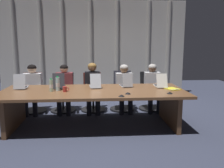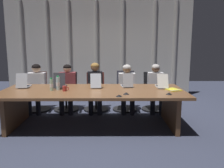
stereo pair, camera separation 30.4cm
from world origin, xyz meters
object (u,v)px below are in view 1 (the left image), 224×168
Objects in this scene: laptop_right_end at (160,84)px; office_chair_right_end at (150,95)px; conference_mic_left_side at (122,95)px; conference_mic_middle at (170,93)px; person_center at (93,84)px; coffee_mug_near at (65,89)px; person_right_mid at (124,85)px; laptop_center at (95,85)px; laptop_left_mid at (59,85)px; spiral_notepad at (172,89)px; conference_mic_right_side at (128,93)px; office_chair_left_end at (34,97)px; water_bottle_primary at (58,84)px; laptop_right_mid at (126,84)px; person_left_mid at (64,86)px; person_left_end at (32,86)px; office_chair_center at (93,97)px; water_bottle_secondary at (51,86)px; person_right_end at (153,85)px; office_chair_left_mid at (63,97)px; laptop_left_end at (21,86)px; office_chair_right_mid at (122,96)px.

office_chair_right_end is (0.02, 0.88, -0.44)m from laptop_right_end.
conference_mic_left_side is 0.91m from conference_mic_middle.
office_chair_right_end is at bearing 93.16° from person_center.
conference_mic_left_side is (1.01, -0.48, -0.03)m from coffee_mug_near.
laptop_center is at bearing -46.14° from person_right_mid.
conference_mic_middle is at bearing -113.36° from laptop_left_mid.
conference_mic_right_side is at bearing -178.53° from spiral_notepad.
office_chair_left_end is 1.48m from water_bottle_primary.
laptop_right_mid is at bearing 137.39° from spiral_notepad.
person_left_end is at bearing -92.75° from person_left_mid.
water_bottle_secondary is at bearing -38.52° from office_chair_center.
person_left_end reaches higher than laptop_right_end.
person_right_end is at bearing 29.46° from coffee_mug_near.
conference_mic_right_side is at bearing -144.92° from laptop_center.
person_center is 1.04× the size of person_right_mid.
person_right_end is 1.42m from conference_mic_middle.
laptop_right_mid is 1.70m from office_chair_left_mid.
person_right_end is 1.61m from conference_mic_right_side.
conference_mic_right_side is (-0.12, -1.40, 0.10)m from person_right_mid.
person_left_end is 3.15× the size of spiral_notepad.
laptop_right_mid is 1.40m from water_bottle_primary.
coffee_mug_near reaches higher than conference_mic_middle.
laptop_left_end is at bearing 155.61° from conference_mic_left_side.
laptop_center is 1.36m from laptop_right_end.
spiral_notepad is (2.25, -0.29, -0.05)m from laptop_left_mid.
laptop_center reaches higher than laptop_right_end.
office_chair_right_end reaches higher than conference_mic_left_side.
coffee_mug_near is at bearing -49.46° from person_right_mid.
office_chair_left_end is (-2.13, 0.82, -0.44)m from laptop_right_mid.
laptop_right_end is at bearing 43.22° from conference_mic_left_side.
laptop_left_end reaches higher than water_bottle_secondary.
person_left_mid is at bearing -82.98° from office_chair_center.
water_bottle_secondary is (-0.11, -1.06, 0.20)m from person_left_mid.
water_bottle_secondary is at bearing 158.61° from laptop_left_mid.
laptop_center is 0.99m from person_right_mid.
water_bottle_primary is 2.24m from spiral_notepad.
person_left_mid is (-1.37, 0.66, -0.15)m from laptop_right_mid.
person_left_end reaches higher than conference_mic_left_side.
person_left_mid reaches higher than person_right_mid.
laptop_right_end is 1.02m from conference_mic_right_side.
water_bottle_secondary is (-0.06, -1.22, 0.50)m from office_chair_left_mid.
laptop_left_mid is at bearing -96.71° from laptop_left_end.
office_chair_center is 0.83m from person_right_mid.
office_chair_left_end is at bearing -84.95° from office_chair_right_mid.
laptop_right_end is 1.96m from coffee_mug_near.
conference_mic_right_side is at bearing 168.15° from laptop_right_mid.
conference_mic_left_side is (1.17, -1.58, 0.11)m from person_left_mid.
laptop_right_mid is 0.42× the size of office_chair_left_end.
water_bottle_secondary is at bearing -38.92° from person_center.
person_right_end is (2.11, 0.73, -0.14)m from laptop_left_mid.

